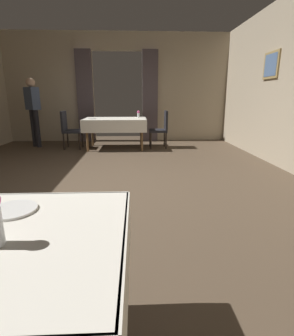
% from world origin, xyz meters
% --- Properties ---
extents(ground, '(10.08, 10.08, 0.00)m').
position_xyz_m(ground, '(0.00, 0.00, 0.00)').
color(ground, '#4C3D2D').
extents(wall_back, '(6.40, 0.27, 3.00)m').
position_xyz_m(wall_back, '(0.00, 4.18, 1.51)').
color(wall_back, tan).
rests_on(wall_back, ground).
extents(dining_table_mid, '(1.54, 1.01, 0.75)m').
position_xyz_m(dining_table_mid, '(-0.01, 2.92, 0.66)').
color(dining_table_mid, brown).
rests_on(dining_table_mid, ground).
extents(chair_mid_right, '(0.44, 0.44, 0.93)m').
position_xyz_m(chair_mid_right, '(1.15, 2.96, 0.52)').
color(chair_mid_right, black).
rests_on(chair_mid_right, ground).
extents(chair_mid_left, '(0.44, 0.44, 0.93)m').
position_xyz_m(chair_mid_left, '(-1.16, 2.94, 0.52)').
color(chair_mid_left, black).
rests_on(chair_mid_left, ground).
extents(plate_near_c, '(0.22, 0.22, 0.01)m').
position_xyz_m(plate_near_c, '(-0.08, -2.49, 0.76)').
color(plate_near_c, white).
rests_on(plate_near_c, dining_table_near).
extents(flower_vase_mid, '(0.07, 0.07, 0.18)m').
position_xyz_m(flower_vase_mid, '(0.57, 3.15, 0.85)').
color(flower_vase_mid, silver).
rests_on(flower_vase_mid, dining_table_mid).
extents(plate_mid_b, '(0.22, 0.22, 0.01)m').
position_xyz_m(plate_mid_b, '(-0.57, 2.79, 0.76)').
color(plate_mid_b, white).
rests_on(plate_mid_b, dining_table_mid).
extents(person_waiter_by_doorway, '(0.42, 0.40, 1.72)m').
position_xyz_m(person_waiter_by_doorway, '(-2.10, 3.22, 1.02)').
color(person_waiter_by_doorway, black).
rests_on(person_waiter_by_doorway, ground).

